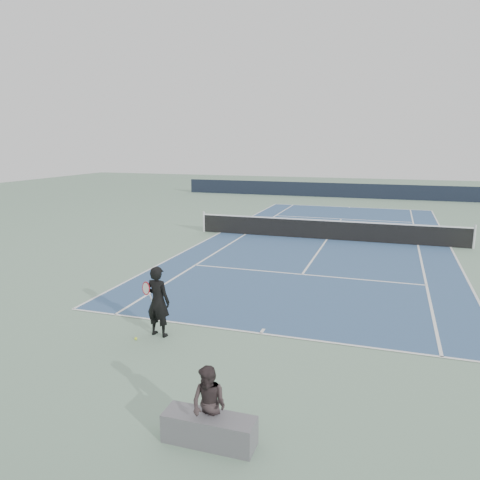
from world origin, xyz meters
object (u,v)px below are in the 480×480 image
(tennis_player, at_px, (158,301))
(tennis_ball, at_px, (136,339))
(tennis_net, at_px, (327,229))
(spectator_bench, at_px, (209,417))

(tennis_player, height_order, tennis_ball, tennis_player)
(tennis_net, height_order, tennis_player, tennis_player)
(tennis_player, bearing_deg, tennis_ball, -132.58)
(tennis_net, xyz_separation_m, tennis_ball, (-2.73, -13.15, -0.47))
(tennis_ball, bearing_deg, tennis_player, 47.42)
(spectator_bench, bearing_deg, tennis_ball, 135.37)
(tennis_net, bearing_deg, spectator_bench, -88.67)
(tennis_ball, distance_m, spectator_bench, 4.39)
(tennis_player, relative_size, spectator_bench, 1.14)
(tennis_net, bearing_deg, tennis_ball, -101.74)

